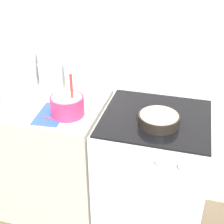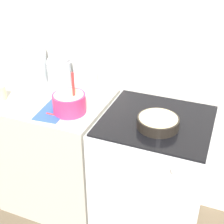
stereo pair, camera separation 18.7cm
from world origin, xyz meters
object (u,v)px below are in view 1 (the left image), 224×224
(storage_jar_middle, at_px, (51,77))
(baking_pan, at_px, (159,119))
(mixing_bowl, at_px, (67,104))
(storage_jar_right, at_px, (79,76))
(stove, at_px, (151,173))
(storage_jar_left, at_px, (25,70))

(storage_jar_middle, bearing_deg, baking_pan, -19.57)
(mixing_bowl, xyz_separation_m, storage_jar_right, (-0.04, 0.32, 0.05))
(stove, xyz_separation_m, storage_jar_right, (-0.58, 0.21, 0.57))
(storage_jar_left, relative_size, storage_jar_middle, 1.35)
(stove, height_order, storage_jar_right, storage_jar_right)
(stove, relative_size, baking_pan, 3.70)
(mixing_bowl, height_order, storage_jar_middle, mixing_bowl)
(storage_jar_middle, xyz_separation_m, storage_jar_right, (0.21, 0.00, 0.03))
(mixing_bowl, distance_m, baking_pan, 0.56)
(mixing_bowl, bearing_deg, stove, 12.08)
(stove, height_order, mixing_bowl, mixing_bowl)
(storage_jar_right, bearing_deg, storage_jar_middle, 180.00)
(storage_jar_middle, distance_m, storage_jar_right, 0.21)
(stove, distance_m, storage_jar_left, 1.17)
(storage_jar_middle, bearing_deg, stove, -14.85)
(mixing_bowl, distance_m, storage_jar_middle, 0.41)
(stove, xyz_separation_m, storage_jar_middle, (-0.79, 0.21, 0.54))
(storage_jar_right, bearing_deg, mixing_bowl, -82.24)
(mixing_bowl, distance_m, storage_jar_right, 0.33)
(stove, relative_size, storage_jar_left, 3.26)
(storage_jar_middle, height_order, storage_jar_right, storage_jar_right)
(stove, relative_size, storage_jar_middle, 4.39)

